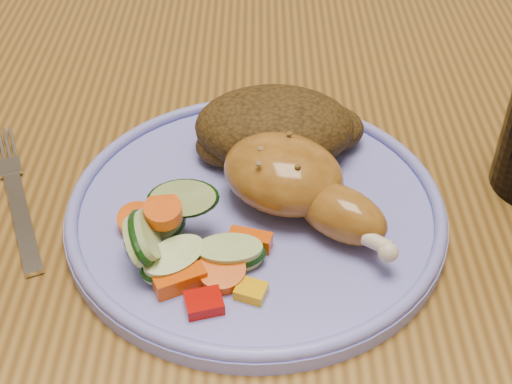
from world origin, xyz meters
TOP-DOWN VIEW (x-y plane):
  - dining_table at (0.00, 0.00)m, footprint 0.90×1.40m
  - chair_far at (0.00, 0.63)m, footprint 0.42×0.42m
  - plate at (-0.02, -0.15)m, footprint 0.29×0.29m
  - plate_rim at (-0.02, -0.15)m, footprint 0.29×0.29m
  - chicken_leg at (0.01, -0.15)m, footprint 0.15×0.14m
  - rice_pilaf at (0.00, -0.08)m, footprint 0.14×0.10m
  - vegetable_pile at (-0.07, -0.20)m, footprint 0.12×0.11m
  - fork at (-0.21, -0.13)m, footprint 0.08×0.16m

SIDE VIEW (x-z plane):
  - chair_far at x=0.00m, z-range 0.04..0.95m
  - dining_table at x=0.00m, z-range 0.29..1.04m
  - fork at x=-0.21m, z-range 0.75..0.76m
  - plate at x=-0.02m, z-range 0.75..0.76m
  - plate_rim at x=-0.02m, z-range 0.76..0.77m
  - vegetable_pile at x=-0.07m, z-range 0.75..0.81m
  - rice_pilaf at x=0.00m, z-range 0.76..0.81m
  - chicken_leg at x=0.01m, z-range 0.76..0.81m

